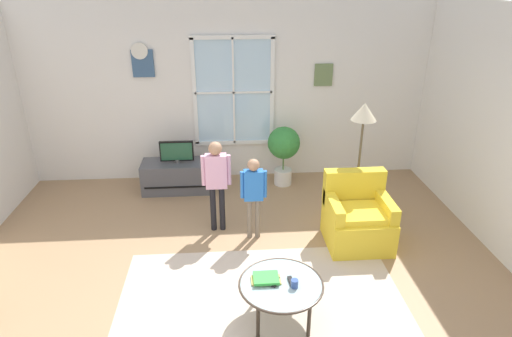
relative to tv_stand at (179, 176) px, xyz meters
The scene contains 15 objects.
ground_plane 2.70m from the tv_stand, 72.66° to the right, with size 6.82×6.72×0.02m, color #9E7A56.
back_wall 1.52m from the tv_stand, 34.38° to the left, with size 6.22×0.17×2.81m.
area_rug 2.98m from the tv_stand, 69.06° to the right, with size 2.93×2.12×0.01m, color #C6B29E.
tv_stand is the anchor object (origin of this frame).
television 0.41m from the tv_stand, 90.00° to the right, with size 0.50×0.08×0.34m.
armchair 2.83m from the tv_stand, 34.59° to the right, with size 0.76×0.74×0.87m.
coffee_table 3.14m from the tv_stand, 67.13° to the right, with size 0.81×0.81×0.44m.
book_stack 3.04m from the tv_stand, 69.14° to the right, with size 0.28×0.19×0.05m.
cup 3.24m from the tv_stand, 65.62° to the right, with size 0.07×0.07×0.08m, color #334C8C.
remote_near_books 3.11m from the tv_stand, 67.90° to the right, with size 0.04×0.14×0.02m, color black.
remote_near_cup 3.17m from the tv_stand, 65.46° to the right, with size 0.04×0.14×0.02m, color black.
person_pink_shirt 1.44m from the tv_stand, 62.95° to the right, with size 0.37×0.17×1.23m.
person_blue_shirt 1.82m from the tv_stand, 53.09° to the right, with size 0.32×0.15×1.08m.
potted_plant_by_window 1.68m from the tv_stand, ahead, with size 0.50×0.50×0.95m.
floor_lamp 2.90m from the tv_stand, 22.70° to the right, with size 0.32×0.32×1.63m.
Camera 1 is at (-0.06, -3.55, 3.07)m, focal length 30.39 mm.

